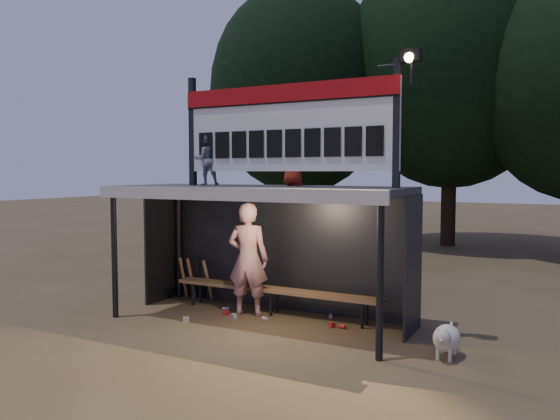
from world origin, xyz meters
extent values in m
plane|color=brown|center=(0.00, 0.00, 0.00)|extent=(80.00, 80.00, 0.00)
imported|color=white|center=(-0.39, 0.31, 1.01)|extent=(0.82, 0.63, 2.02)
imported|color=slate|center=(-1.05, 0.01, 2.77)|extent=(0.56, 0.55, 0.91)
imported|color=#AE2D1A|center=(0.39, 0.53, 2.79)|extent=(0.54, 0.46, 0.95)
cube|color=#38383A|center=(0.00, 0.00, 2.26)|extent=(5.00, 2.00, 0.12)
cube|color=silver|center=(0.00, -1.02, 2.22)|extent=(5.10, 0.06, 0.20)
cylinder|color=black|center=(-2.40, -0.90, 1.10)|extent=(0.10, 0.10, 2.20)
cylinder|color=black|center=(2.40, -0.90, 1.10)|extent=(0.10, 0.10, 2.20)
cylinder|color=black|center=(-2.40, 0.90, 1.10)|extent=(0.10, 0.10, 2.20)
cylinder|color=black|center=(2.40, 0.90, 1.10)|extent=(0.10, 0.10, 2.20)
cube|color=black|center=(0.00, 1.00, 1.10)|extent=(5.00, 0.04, 2.20)
cube|color=black|center=(-2.50, 0.50, 1.10)|extent=(0.04, 1.00, 2.20)
cube|color=black|center=(2.50, 0.50, 1.10)|extent=(0.04, 1.00, 2.20)
cylinder|color=black|center=(0.00, 1.00, 2.15)|extent=(5.00, 0.06, 0.06)
cube|color=black|center=(-1.35, 0.00, 3.27)|extent=(0.10, 0.10, 1.90)
cube|color=black|center=(2.35, 0.00, 3.27)|extent=(0.10, 0.10, 1.90)
cube|color=white|center=(0.50, 0.00, 3.27)|extent=(3.80, 0.08, 1.40)
cube|color=#AE0C11|center=(0.50, -0.05, 3.83)|extent=(3.80, 0.04, 0.28)
cube|color=black|center=(0.50, -0.06, 3.68)|extent=(3.80, 0.02, 0.03)
cube|color=black|center=(-1.03, -0.05, 3.02)|extent=(0.27, 0.03, 0.45)
cube|color=black|center=(-0.69, -0.05, 3.02)|extent=(0.27, 0.03, 0.45)
cube|color=black|center=(-0.35, -0.05, 3.02)|extent=(0.27, 0.03, 0.45)
cube|color=black|center=(-0.01, -0.05, 3.02)|extent=(0.27, 0.03, 0.45)
cube|color=black|center=(0.33, -0.05, 3.02)|extent=(0.27, 0.03, 0.45)
cube|color=black|center=(0.67, -0.05, 3.02)|extent=(0.27, 0.03, 0.45)
cube|color=black|center=(1.01, -0.05, 3.02)|extent=(0.27, 0.03, 0.45)
cube|color=black|center=(1.35, -0.05, 3.02)|extent=(0.27, 0.03, 0.45)
cube|color=black|center=(1.69, -0.05, 3.02)|extent=(0.27, 0.03, 0.45)
cube|color=black|center=(2.03, -0.05, 3.02)|extent=(0.27, 0.03, 0.45)
cylinder|color=black|center=(2.30, 0.00, 4.12)|extent=(0.50, 0.04, 0.04)
cylinder|color=black|center=(2.55, 0.00, 3.97)|extent=(0.04, 0.04, 0.30)
cube|color=black|center=(2.55, -0.05, 4.22)|extent=(0.30, 0.22, 0.18)
sphere|color=#FFD88C|center=(2.55, -0.14, 4.18)|extent=(0.14, 0.14, 0.14)
cube|color=#926945|center=(0.00, 0.55, 0.45)|extent=(4.00, 0.35, 0.06)
cylinder|color=black|center=(-1.70, 0.43, 0.23)|extent=(0.05, 0.05, 0.45)
cylinder|color=black|center=(-1.70, 0.67, 0.23)|extent=(0.05, 0.05, 0.45)
cylinder|color=black|center=(0.00, 0.43, 0.23)|extent=(0.05, 0.05, 0.45)
cylinder|color=black|center=(0.00, 0.67, 0.23)|extent=(0.05, 0.05, 0.45)
cylinder|color=black|center=(1.70, 0.43, 0.23)|extent=(0.05, 0.05, 0.45)
cylinder|color=black|center=(1.70, 0.67, 0.23)|extent=(0.05, 0.05, 0.45)
cylinder|color=#2F1F15|center=(-4.00, 10.00, 1.87)|extent=(0.50, 0.50, 3.74)
ellipsoid|color=black|center=(-4.00, 10.00, 5.53)|extent=(6.46, 6.46, 7.48)
cylinder|color=black|center=(1.00, 11.50, 2.09)|extent=(0.50, 0.50, 4.18)
ellipsoid|color=black|center=(1.00, 11.50, 6.18)|extent=(7.22, 7.22, 8.36)
ellipsoid|color=silver|center=(3.19, -0.34, 0.27)|extent=(0.36, 0.58, 0.36)
sphere|color=beige|center=(3.19, -0.62, 0.36)|extent=(0.22, 0.22, 0.22)
cone|color=beige|center=(3.19, -0.72, 0.34)|extent=(0.10, 0.10, 0.10)
cone|color=beige|center=(3.14, -0.64, 0.46)|extent=(0.06, 0.06, 0.07)
cone|color=beige|center=(3.24, -0.64, 0.46)|extent=(0.06, 0.06, 0.07)
cylinder|color=beige|center=(3.11, -0.52, 0.09)|extent=(0.05, 0.05, 0.18)
cylinder|color=white|center=(3.27, -0.52, 0.09)|extent=(0.05, 0.05, 0.18)
cylinder|color=beige|center=(3.11, -0.16, 0.09)|extent=(0.05, 0.05, 0.18)
cylinder|color=silver|center=(3.27, -0.16, 0.09)|extent=(0.05, 0.05, 0.18)
cylinder|color=beige|center=(3.19, -0.04, 0.34)|extent=(0.04, 0.16, 0.14)
cylinder|color=#966A46|center=(-2.23, 0.82, 0.43)|extent=(0.07, 0.27, 0.84)
cylinder|color=#9B7148|center=(-2.03, 0.82, 0.43)|extent=(0.07, 0.30, 0.83)
cylinder|color=black|center=(-1.83, 0.82, 0.43)|extent=(0.08, 0.33, 0.83)
cylinder|color=#A7764D|center=(-1.63, 0.82, 0.43)|extent=(0.07, 0.35, 0.82)
cube|color=#A91D21|center=(-0.74, 0.11, 0.04)|extent=(0.09, 0.11, 0.08)
cylinder|color=#B4B4BA|center=(-0.92, 0.38, 0.04)|extent=(0.14, 0.11, 0.07)
cube|color=beige|center=(-1.11, -0.57, 0.04)|extent=(0.12, 0.12, 0.08)
cylinder|color=red|center=(1.41, 0.28, 0.04)|extent=(0.13, 0.09, 0.07)
cube|color=#A7A7AB|center=(-0.49, -0.01, 0.04)|extent=(0.12, 0.11, 0.08)
cylinder|color=beige|center=(0.06, 0.10, 0.04)|extent=(0.14, 0.11, 0.07)
cube|color=#B2231E|center=(1.23, 0.27, 0.04)|extent=(0.10, 0.12, 0.08)
cylinder|color=#AFAEB3|center=(1.00, 0.79, 0.04)|extent=(0.10, 0.13, 0.07)
camera|label=1|loc=(4.57, -7.95, 2.56)|focal=35.00mm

